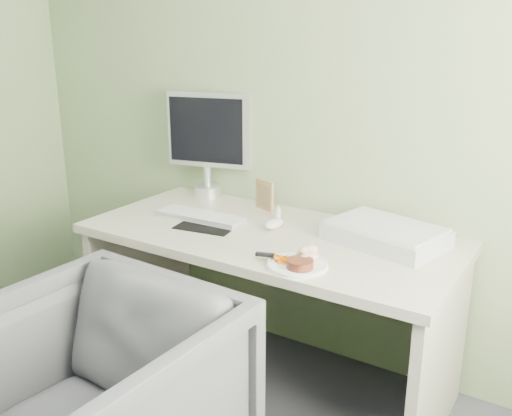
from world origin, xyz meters
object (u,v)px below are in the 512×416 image
Objects in this scene: scanner at (386,235)px; desk_chair at (96,410)px; desk at (269,272)px; plate at (297,265)px; monitor at (209,139)px.

desk_chair is (-0.57, -1.06, -0.39)m from scanner.
desk is 0.94m from desk_chair.
desk is 7.07× the size of plate.
plate is 0.50× the size of scanner.
monitor is 0.65× the size of desk_chair.
desk is 3.01× the size of monitor.
scanner is 1.27m from desk_chair.
desk_chair is (-0.11, -0.92, -0.18)m from desk.
scanner is at bearing 64.93° from plate.
scanner is at bearing 17.30° from desk.
plate is at bearing 61.97° from desk_chair.
desk_chair is at bearing -120.29° from plate.
monitor is at bearing 150.27° from desk.
scanner is 0.84× the size of monitor.
scanner reaches higher than desk_chair.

